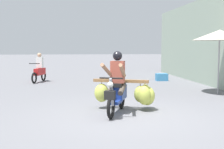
{
  "coord_description": "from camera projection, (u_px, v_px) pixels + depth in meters",
  "views": [
    {
      "loc": [
        -1.17,
        -6.94,
        1.69
      ],
      "look_at": [
        -0.16,
        1.4,
        0.9
      ],
      "focal_mm": 47.49,
      "sensor_mm": 36.0,
      "label": 1
    }
  ],
  "objects": [
    {
      "name": "market_umbrella_near_shop",
      "position": [
        220.0,
        35.0,
        10.45
      ],
      "size": [
        1.89,
        1.89,
        2.29
      ],
      "color": "#99999E",
      "rests_on": "ground"
    },
    {
      "name": "ground_plane",
      "position": [
        126.0,
        117.0,
        7.15
      ],
      "size": [
        120.0,
        120.0,
        0.0
      ],
      "primitive_type": "plane",
      "color": "slate"
    },
    {
      "name": "motorbike_distant_ahead_left",
      "position": [
        39.0,
        70.0,
        14.2
      ],
      "size": [
        0.65,
        1.58,
        1.4
      ],
      "color": "black",
      "rests_on": "ground"
    },
    {
      "name": "motorbike_main_loaded",
      "position": [
        127.0,
        91.0,
        7.75
      ],
      "size": [
        1.69,
        1.7,
        1.58
      ],
      "color": "black",
      "rests_on": "ground"
    },
    {
      "name": "produce_crate",
      "position": [
        162.0,
        77.0,
        14.75
      ],
      "size": [
        0.56,
        0.4,
        0.36
      ],
      "primitive_type": "cube",
      "color": "teal",
      "rests_on": "ground"
    }
  ]
}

